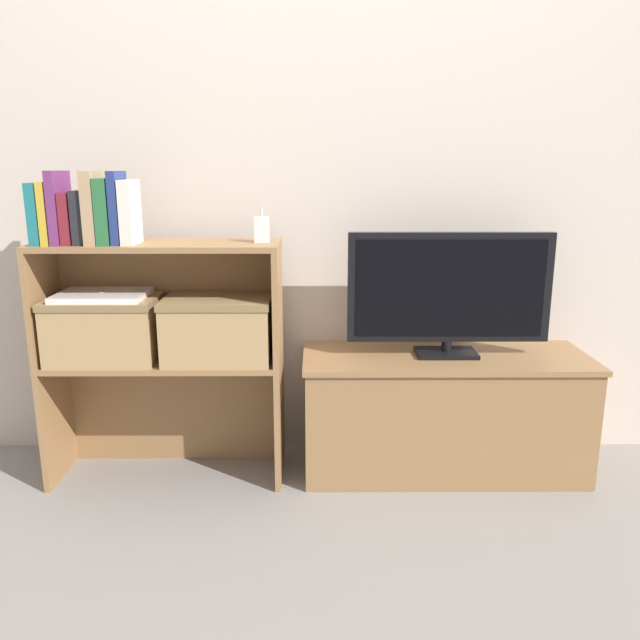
{
  "coord_description": "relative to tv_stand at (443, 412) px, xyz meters",
  "views": [
    {
      "loc": [
        -0.01,
        -2.01,
        1.13
      ],
      "look_at": [
        0.0,
        0.15,
        0.6
      ],
      "focal_mm": 35.0,
      "sensor_mm": 36.0,
      "label": 1
    }
  ],
  "objects": [
    {
      "name": "book_ivory",
      "position": [
        -1.1,
        -0.09,
        0.75
      ],
      "size": [
        0.04,
        0.14,
        0.21
      ],
      "color": "silver",
      "rests_on": "bookshelf_upper_tier"
    },
    {
      "name": "book_teal",
      "position": [
        -1.4,
        -0.09,
        0.75
      ],
      "size": [
        0.03,
        0.15,
        0.2
      ],
      "color": "#1E7075",
      "rests_on": "bookshelf_upper_tier"
    },
    {
      "name": "book_forest",
      "position": [
        -1.18,
        -0.09,
        0.76
      ],
      "size": [
        0.04,
        0.16,
        0.22
      ],
      "color": "#286638",
      "rests_on": "bookshelf_upper_tier"
    },
    {
      "name": "storage_basket_left",
      "position": [
        -1.23,
        -0.06,
        0.35
      ],
      "size": [
        0.38,
        0.26,
        0.23
      ],
      "color": "tan",
      "rests_on": "bookshelf_lower_tier"
    },
    {
      "name": "storage_basket_right",
      "position": [
        -0.83,
        -0.06,
        0.35
      ],
      "size": [
        0.38,
        0.26,
        0.23
      ],
      "color": "tan",
      "rests_on": "bookshelf_lower_tier"
    },
    {
      "name": "wall_back",
      "position": [
        -0.47,
        0.23,
        0.97
      ],
      "size": [
        10.0,
        0.05,
        2.4
      ],
      "color": "beige",
      "rests_on": "ground_plane"
    },
    {
      "name": "book_plum",
      "position": [
        -1.34,
        -0.09,
        0.77
      ],
      "size": [
        0.03,
        0.15,
        0.24
      ],
      "color": "#6B2D66",
      "rests_on": "bookshelf_upper_tier"
    },
    {
      "name": "laptop",
      "position": [
        -1.23,
        -0.06,
        0.47
      ],
      "size": [
        0.31,
        0.23,
        0.02
      ],
      "color": "white",
      "rests_on": "storage_basket_left"
    },
    {
      "name": "tv_stand",
      "position": [
        0.0,
        0.0,
        0.0
      ],
      "size": [
        1.06,
        0.4,
        0.45
      ],
      "color": "olive",
      "rests_on": "ground_plane"
    },
    {
      "name": "bookshelf_upper_tier",
      "position": [
        -1.03,
        0.01,
        0.5
      ],
      "size": [
        0.84,
        0.29,
        0.42
      ],
      "color": "olive",
      "rests_on": "bookshelf_lower_tier"
    },
    {
      "name": "book_tan",
      "position": [
        -1.22,
        -0.09,
        0.77
      ],
      "size": [
        0.04,
        0.15,
        0.24
      ],
      "color": "tan",
      "rests_on": "bookshelf_upper_tier"
    },
    {
      "name": "ground_plane",
      "position": [
        -0.47,
        -0.19,
        -0.23
      ],
      "size": [
        16.0,
        16.0,
        0.0
      ],
      "primitive_type": "plane",
      "color": "gray"
    },
    {
      "name": "book_maroon",
      "position": [
        -1.3,
        -0.09,
        0.73
      ],
      "size": [
        0.03,
        0.14,
        0.17
      ],
      "color": "maroon",
      "rests_on": "bookshelf_upper_tier"
    },
    {
      "name": "book_navy",
      "position": [
        -1.14,
        -0.09,
        0.77
      ],
      "size": [
        0.03,
        0.13,
        0.24
      ],
      "color": "navy",
      "rests_on": "bookshelf_upper_tier"
    },
    {
      "name": "book_mustard",
      "position": [
        -1.37,
        -0.09,
        0.75
      ],
      "size": [
        0.02,
        0.15,
        0.21
      ],
      "color": "gold",
      "rests_on": "bookshelf_upper_tier"
    },
    {
      "name": "book_charcoal",
      "position": [
        -1.26,
        -0.09,
        0.74
      ],
      "size": [
        0.04,
        0.13,
        0.18
      ],
      "color": "#232328",
      "rests_on": "bookshelf_upper_tier"
    },
    {
      "name": "tv",
      "position": [
        0.0,
        -0.0,
        0.47
      ],
      "size": [
        0.73,
        0.14,
        0.45
      ],
      "color": "black",
      "rests_on": "tv_stand"
    },
    {
      "name": "bookshelf_lower_tier",
      "position": [
        -1.03,
        0.01,
        0.06
      ],
      "size": [
        0.84,
        0.29,
        0.46
      ],
      "color": "olive",
      "rests_on": "ground_plane"
    },
    {
      "name": "baby_monitor",
      "position": [
        -0.67,
        -0.05,
        0.69
      ],
      "size": [
        0.05,
        0.03,
        0.12
      ],
      "color": "white",
      "rests_on": "bookshelf_upper_tier"
    }
  ]
}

